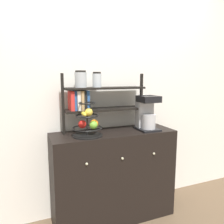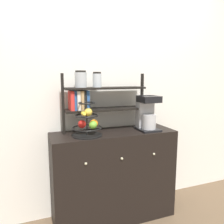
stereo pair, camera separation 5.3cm
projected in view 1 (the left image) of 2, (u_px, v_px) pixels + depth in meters
wall_back at (105, 89)px, 2.26m from camera, size 7.00×0.05×2.60m
sideboard at (114, 175)px, 2.18m from camera, size 1.20×0.42×0.90m
coffee_maker at (146, 113)px, 2.18m from camera, size 0.20×0.23×0.34m
fruit_stand at (88, 123)px, 1.93m from camera, size 0.27×0.27×0.36m
shelf_hutch at (93, 95)px, 2.06m from camera, size 0.83×0.20×0.58m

